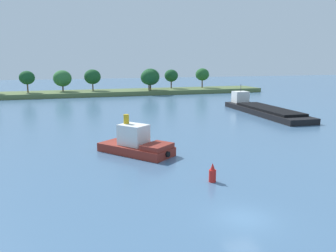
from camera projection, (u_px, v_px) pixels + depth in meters
ground_plane at (244, 219)px, 25.83m from camera, size 400.00×400.00×0.00m
treeline_island at (122, 87)px, 117.69m from camera, size 97.92×13.00×8.72m
tugboat at (137, 144)px, 43.52m from camera, size 9.14×10.08×4.88m
cargo_barge at (263, 109)px, 75.95m from camera, size 7.46×28.40×5.73m
channel_buoy_red at (212, 174)px, 33.48m from camera, size 0.70×0.70×1.90m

